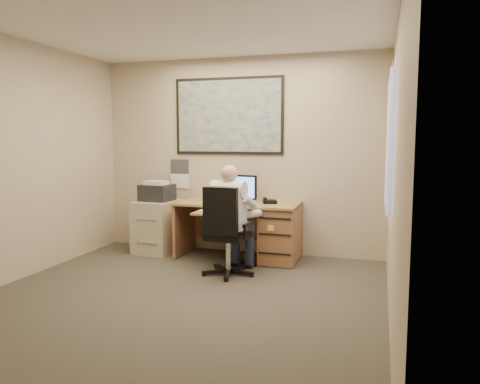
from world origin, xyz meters
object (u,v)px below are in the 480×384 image
(desk, at_px, (263,227))
(person, at_px, (229,220))
(filing_cabinet, at_px, (158,222))
(office_chair, at_px, (227,250))

(desk, relative_size, person, 1.24)
(desk, bearing_deg, filing_cabinet, -179.21)
(filing_cabinet, relative_size, office_chair, 0.96)
(filing_cabinet, height_order, office_chair, office_chair)
(desk, relative_size, office_chair, 1.52)
(desk, distance_m, filing_cabinet, 1.52)
(office_chair, bearing_deg, person, 98.15)
(filing_cabinet, bearing_deg, person, -24.83)
(filing_cabinet, relative_size, person, 0.78)
(person, bearing_deg, filing_cabinet, 160.79)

